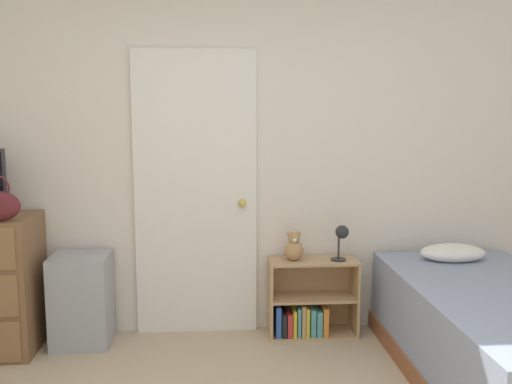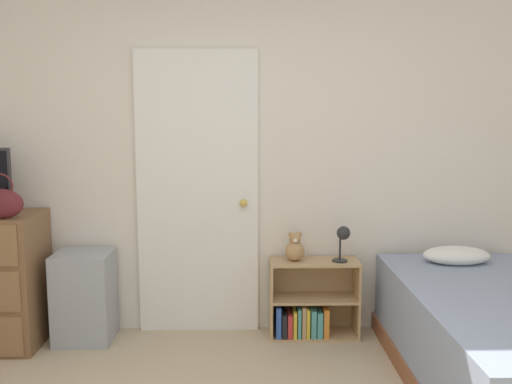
{
  "view_description": "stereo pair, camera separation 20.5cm",
  "coord_description": "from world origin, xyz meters",
  "px_view_note": "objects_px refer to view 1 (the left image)",
  "views": [
    {
      "loc": [
        -0.11,
        -1.84,
        1.6
      ],
      "look_at": [
        0.16,
        1.95,
        1.05
      ],
      "focal_mm": 40.0,
      "sensor_mm": 36.0,
      "label": 1
    },
    {
      "loc": [
        0.09,
        -1.85,
        1.6
      ],
      "look_at": [
        0.16,
        1.95,
        1.05
      ],
      "focal_mm": 40.0,
      "sensor_mm": 36.0,
      "label": 2
    }
  ],
  "objects_px": {
    "bookshelf": "(307,306)",
    "desk_lamp": "(342,236)",
    "teddy_bear": "(294,248)",
    "storage_bin": "(82,300)",
    "bed": "(500,339)"
  },
  "relations": [
    {
      "from": "bookshelf",
      "to": "desk_lamp",
      "type": "height_order",
      "value": "desk_lamp"
    },
    {
      "from": "bookshelf",
      "to": "teddy_bear",
      "type": "bearing_deg",
      "value": -179.08
    },
    {
      "from": "storage_bin",
      "to": "teddy_bear",
      "type": "bearing_deg",
      "value": 1.92
    },
    {
      "from": "storage_bin",
      "to": "desk_lamp",
      "type": "bearing_deg",
      "value": 0.35
    },
    {
      "from": "teddy_bear",
      "to": "bed",
      "type": "distance_m",
      "value": 1.43
    },
    {
      "from": "storage_bin",
      "to": "bookshelf",
      "type": "distance_m",
      "value": 1.58
    },
    {
      "from": "storage_bin",
      "to": "teddy_bear",
      "type": "relative_size",
      "value": 3.01
    },
    {
      "from": "bookshelf",
      "to": "storage_bin",
      "type": "bearing_deg",
      "value": -178.14
    },
    {
      "from": "desk_lamp",
      "to": "bookshelf",
      "type": "bearing_deg",
      "value": 170.09
    },
    {
      "from": "bookshelf",
      "to": "teddy_bear",
      "type": "distance_m",
      "value": 0.44
    },
    {
      "from": "desk_lamp",
      "to": "bed",
      "type": "distance_m",
      "value": 1.2
    },
    {
      "from": "storage_bin",
      "to": "bookshelf",
      "type": "height_order",
      "value": "storage_bin"
    },
    {
      "from": "bookshelf",
      "to": "bed",
      "type": "relative_size",
      "value": 0.31
    },
    {
      "from": "storage_bin",
      "to": "bed",
      "type": "bearing_deg",
      "value": -17.48
    },
    {
      "from": "bookshelf",
      "to": "teddy_bear",
      "type": "xyz_separation_m",
      "value": [
        -0.1,
        -0.0,
        0.43
      ]
    }
  ]
}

